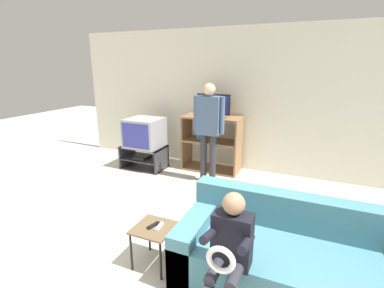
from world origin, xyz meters
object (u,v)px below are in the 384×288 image
Objects in this scene: person_seated_child at (229,250)px; person_standing_adult at (209,124)px; remote_control_white at (159,227)px; remote_control_black at (153,225)px; media_shelf at (212,143)px; television_flat at (213,106)px; television_main at (144,132)px; couch at (290,262)px; tv_stand at (144,157)px; snack_table at (154,233)px.

person_standing_adult is at bearing 113.73° from person_seated_child.
remote_control_black is at bearing 176.36° from remote_control_white.
media_shelf reaches higher than remote_control_black.
television_main is at bearing -162.17° from television_flat.
television_main is 3.57m from couch.
tv_stand is 5.72× the size of remote_control_white.
television_main is at bearing 140.97° from remote_control_black.
television_flat is at bearing 92.23° from remote_control_white.
television_flat is 2.83m from remote_control_white.
media_shelf is at bearing 123.19° from couch.
remote_control_white is at bearing -82.18° from person_standing_adult.
television_flat is 2.86m from snack_table.
television_main reaches higher than snack_table.
tv_stand is 1.28× the size of television_main.
tv_stand is at bearing -160.75° from media_shelf.
remote_control_white is (0.06, 0.01, 0.08)m from snack_table.
tv_stand is 3.58m from person_seated_child.
snack_table is 0.08m from remote_control_black.
tv_stand is 1.34m from media_shelf.
tv_stand is 0.77× the size of media_shelf.
media_shelf is at bearing 19.25° from tv_stand.
remote_control_black is (1.60, -2.27, 0.22)m from tv_stand.
remote_control_white is at bearing -80.85° from media_shelf.
tv_stand is 1.32× the size of television_flat.
media_shelf is 3.01m from couch.
remote_control_white is 0.87m from person_seated_child.
television_main is 2.82m from snack_table.
remote_control_black is at bearing -82.75° from television_flat.
media_shelf is 0.54× the size of couch.
tv_stand is at bearing 119.89° from remote_control_white.
remote_control_black is 1.00× the size of remote_control_white.
snack_table is (0.35, -2.70, -0.87)m from television_flat.
person_seated_child is at bearing -46.98° from television_main.
television_flat is (1.23, 0.40, 0.52)m from television_main.
television_main is 0.61× the size of person_seated_child.
television_flat is (0.02, -0.01, 0.70)m from media_shelf.
remote_control_black is at bearing -83.97° from person_standing_adult.
remote_control_white reaches higher than snack_table.
television_flat reaches higher than snack_table.
television_flat is 3.13m from couch.
television_main is at bearing 173.78° from person_standing_adult.
tv_stand is at bearing 141.62° from remote_control_black.
person_standing_adult is at bearing 127.52° from couch.
couch reaches higher than snack_table.
television_flat is at bearing -24.99° from media_shelf.
media_shelf is 2.73m from remote_control_black.
remote_control_black is at bearing 159.94° from person_seated_child.
remote_control_black and remote_control_white have the same top height.
tv_stand is 1.95× the size of snack_table.
media_shelf is 0.64× the size of person_standing_adult.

